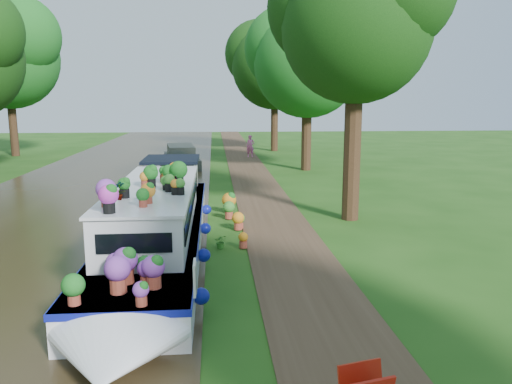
% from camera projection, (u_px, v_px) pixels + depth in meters
% --- Properties ---
extents(ground, '(100.00, 100.00, 0.00)m').
position_uv_depth(ground, '(243.00, 248.00, 13.63)').
color(ground, '#1D4812').
rests_on(ground, ground).
extents(canal_water, '(10.00, 100.00, 0.02)m').
position_uv_depth(canal_water, '(16.00, 253.00, 13.13)').
color(canal_water, black).
rests_on(canal_water, ground).
extents(towpath, '(2.20, 100.00, 0.03)m').
position_uv_depth(towpath, '(286.00, 246.00, 13.72)').
color(towpath, '#44301F').
rests_on(towpath, ground).
extents(plant_boat, '(2.29, 13.52, 2.27)m').
position_uv_depth(plant_boat, '(156.00, 225.00, 12.70)').
color(plant_boat, white).
rests_on(plant_boat, canal_water).
extents(tree_near_overhang, '(5.52, 5.28, 8.99)m').
position_uv_depth(tree_near_overhang, '(356.00, 16.00, 15.74)').
color(tree_near_overhang, '#311D10').
rests_on(tree_near_overhang, ground).
extents(tree_near_mid, '(6.90, 6.60, 9.40)m').
position_uv_depth(tree_near_mid, '(307.00, 55.00, 27.60)').
color(tree_near_mid, '#311D10').
rests_on(tree_near_mid, ground).
extents(tree_near_far, '(7.59, 7.26, 10.30)m').
position_uv_depth(tree_near_far, '(274.00, 59.00, 38.23)').
color(tree_near_far, '#311D10').
rests_on(tree_near_far, ground).
extents(tree_far_d, '(8.05, 7.70, 10.85)m').
position_uv_depth(tree_far_d, '(7.00, 50.00, 34.64)').
color(tree_far_d, '#311D10').
rests_on(tree_far_d, ground).
extents(second_boat, '(2.62, 6.82, 1.28)m').
position_uv_depth(second_boat, '(181.00, 158.00, 30.11)').
color(second_boat, black).
rests_on(second_boat, canal_water).
extents(pedestrian_pink, '(0.59, 0.41, 1.53)m').
position_uv_depth(pedestrian_pink, '(250.00, 146.00, 34.77)').
color(pedestrian_pink, '#D7587A').
rests_on(pedestrian_pink, towpath).
extents(verge_plant, '(0.37, 0.33, 0.39)m').
position_uv_depth(verge_plant, '(221.00, 242.00, 13.54)').
color(verge_plant, '#2E7021').
rests_on(verge_plant, ground).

